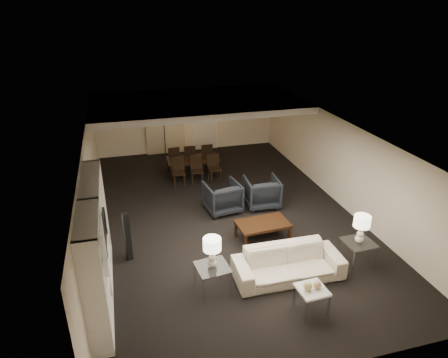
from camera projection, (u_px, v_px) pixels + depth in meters
floor at (224, 214)px, 11.39m from camera, size 11.00×11.00×0.00m
ceiling at (224, 130)px, 10.36m from camera, size 7.00×11.00×0.02m
wall_back at (187, 120)px, 15.70m from camera, size 7.00×0.02×2.50m
wall_front at (320, 314)px, 6.04m from camera, size 7.00×0.02×2.50m
wall_left at (90, 189)px, 10.03m from camera, size 0.02×11.00×2.50m
wall_right at (339, 161)px, 11.71m from camera, size 0.02×11.00×2.50m
ceiling_soffit at (197, 103)px, 13.47m from camera, size 7.00×4.00×0.20m
curtains at (165, 124)px, 15.44m from camera, size 1.50×0.12×2.40m
door at (205, 124)px, 15.93m from camera, size 0.90×0.05×2.10m
painting at (238, 109)px, 16.05m from camera, size 0.95×0.04×0.65m
media_unit at (96, 246)px, 7.82m from camera, size 0.38×3.40×2.35m
pendant_light at (206, 116)px, 13.74m from camera, size 0.52×0.52×0.24m
sofa at (288, 264)px, 8.68m from camera, size 2.39×0.97×0.69m
coffee_table at (262, 231)px, 10.13m from camera, size 1.35×0.85×0.47m
armchair_left at (222, 197)px, 11.40m from camera, size 1.06×1.09×0.88m
armchair_right at (262, 192)px, 11.69m from camera, size 1.01×1.03×0.88m
side_table_left at (213, 278)px, 8.29m from camera, size 0.71×0.71×0.61m
side_table_right at (357, 253)px, 9.11m from camera, size 0.69×0.69×0.61m
table_lamp_left at (212, 253)px, 8.02m from camera, size 0.41×0.41×0.67m
table_lamp_right at (361, 229)px, 8.84m from camera, size 0.41×0.41×0.67m
marble_table at (311, 300)px, 7.74m from camera, size 0.57×0.57×0.54m
gold_gourd_a at (308, 286)px, 7.57m from camera, size 0.17×0.17×0.17m
gold_gourd_b at (317, 285)px, 7.63m from camera, size 0.15×0.15×0.15m
television at (99, 233)px, 8.48m from camera, size 1.10×0.14×0.63m
vase_blue at (96, 287)px, 6.76m from camera, size 0.15×0.15×0.16m
vase_amber at (93, 237)px, 7.29m from camera, size 0.15×0.15×0.16m
floor_speaker at (128, 237)px, 9.18m from camera, size 0.16×0.16×1.22m
dining_table at (193, 167)px, 13.76m from camera, size 1.78×1.03×0.61m
chair_nl at (179, 172)px, 12.99m from camera, size 0.46×0.46×0.91m
chair_nm at (197, 170)px, 13.13m from camera, size 0.47×0.47×0.91m
chair_nr at (215, 168)px, 13.28m from camera, size 0.44×0.44×0.91m
chair_fl at (173, 158)px, 14.13m from camera, size 0.47×0.47×0.91m
chair_fm at (190, 157)px, 14.27m from camera, size 0.46×0.46×0.91m
chair_fr at (206, 155)px, 14.42m from camera, size 0.44×0.44×0.91m
floor_lamp at (165, 134)px, 15.38m from camera, size 0.31×0.31×1.69m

